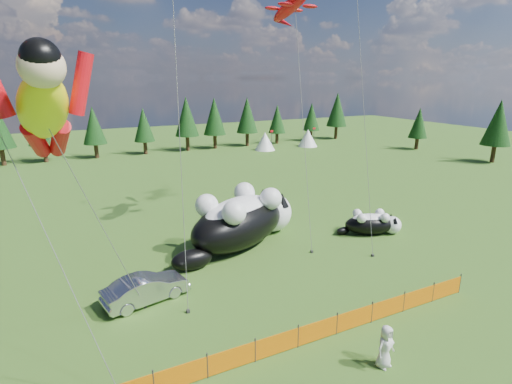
{
  "coord_description": "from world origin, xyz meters",
  "views": [
    {
      "loc": [
        -6.96,
        -15.06,
        10.91
      ],
      "look_at": [
        2.52,
        4.0,
        4.82
      ],
      "focal_mm": 28.0,
      "sensor_mm": 36.0,
      "label": 1
    }
  ],
  "objects": [
    {
      "name": "cat_large",
      "position": [
        3.51,
        7.87,
        1.83
      ],
      "size": [
        10.06,
        6.79,
        3.86
      ],
      "rotation": [
        0.0,
        0.0,
        0.44
      ],
      "color": "black",
      "rests_on": "ground"
    },
    {
      "name": "ground",
      "position": [
        0.0,
        0.0,
        0.0
      ],
      "size": [
        160.0,
        160.0,
        0.0
      ],
      "primitive_type": "plane",
      "color": "#153509",
      "rests_on": "ground"
    },
    {
      "name": "gecko_kite",
      "position": [
        8.95,
        11.3,
        15.84
      ],
      "size": [
        3.96,
        10.09,
        17.74
      ],
      "color": "red",
      "rests_on": "ground"
    },
    {
      "name": "tree_line",
      "position": [
        0.0,
        45.0,
        4.0
      ],
      "size": [
        90.0,
        4.0,
        8.0
      ],
      "primitive_type": null,
      "color": "black",
      "rests_on": "ground"
    },
    {
      "name": "spectator_e",
      "position": [
        3.41,
        -5.47,
        0.89
      ],
      "size": [
        0.96,
        0.71,
        1.79
      ],
      "primitive_type": "imported",
      "rotation": [
        0.0,
        0.0,
        0.17
      ],
      "color": "silver",
      "rests_on": "ground"
    },
    {
      "name": "car",
      "position": [
        -3.91,
        3.51,
        0.71
      ],
      "size": [
        4.53,
        2.42,
        1.42
      ],
      "primitive_type": "imported",
      "rotation": [
        0.0,
        0.0,
        1.8
      ],
      "color": "#B9BABE",
      "rests_on": "ground"
    },
    {
      "name": "superhero_kite",
      "position": [
        -7.29,
        0.15,
        9.95
      ],
      "size": [
        5.79,
        5.6,
        12.68
      ],
      "color": "#F3EC0C",
      "rests_on": "ground"
    },
    {
      "name": "cat_small",
      "position": [
        12.66,
        5.44,
        0.83
      ],
      "size": [
        4.59,
        2.95,
        1.74
      ],
      "rotation": [
        0.0,
        0.0,
        -0.4
      ],
      "color": "black",
      "rests_on": "ground"
    },
    {
      "name": "safety_fence",
      "position": [
        0.0,
        -3.0,
        0.5
      ],
      "size": [
        22.06,
        0.06,
        1.1
      ],
      "color": "#262626",
      "rests_on": "ground"
    },
    {
      "name": "festival_tents",
      "position": [
        11.0,
        40.0,
        1.4
      ],
      "size": [
        50.0,
        3.2,
        2.8
      ],
      "primitive_type": null,
      "color": "white",
      "rests_on": "ground"
    }
  ]
}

